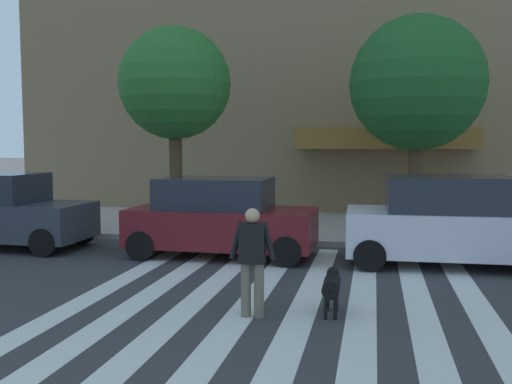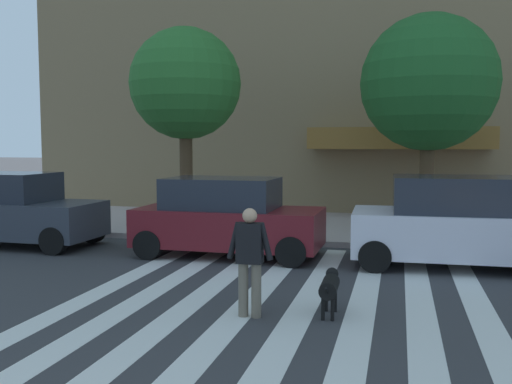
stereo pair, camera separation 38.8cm
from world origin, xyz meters
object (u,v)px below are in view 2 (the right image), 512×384
(street_tree_middle, at_px, (429,84))
(dog_on_leash, at_px, (330,286))
(street_tree_nearest, at_px, (185,85))
(parked_car_near_curb, at_px, (9,210))
(pedestrian_dog_walker, at_px, (250,256))
(parked_car_behind_first, at_px, (227,218))
(parked_car_third_in_line, at_px, (462,224))

(street_tree_middle, relative_size, dog_on_leash, 5.51)
(street_tree_nearest, height_order, dog_on_leash, street_tree_nearest)
(parked_car_near_curb, bearing_deg, street_tree_middle, 19.95)
(pedestrian_dog_walker, relative_size, dog_on_leash, 1.53)
(parked_car_behind_first, height_order, dog_on_leash, parked_car_behind_first)
(pedestrian_dog_walker, bearing_deg, parked_car_behind_first, 111.06)
(parked_car_near_curb, xyz_separation_m, pedestrian_dog_walker, (7.48, -4.39, 0.04))
(parked_car_behind_first, distance_m, street_tree_middle, 6.76)
(street_tree_middle, distance_m, dog_on_leash, 8.77)
(parked_car_third_in_line, distance_m, pedestrian_dog_walker, 5.56)
(street_tree_middle, height_order, pedestrian_dog_walker, street_tree_middle)
(street_tree_middle, bearing_deg, pedestrian_dog_walker, -109.33)
(pedestrian_dog_walker, height_order, dog_on_leash, pedestrian_dog_walker)
(parked_car_third_in_line, bearing_deg, pedestrian_dog_walker, -127.89)
(parked_car_near_curb, distance_m, parked_car_third_in_line, 10.89)
(street_tree_middle, xyz_separation_m, pedestrian_dog_walker, (-2.86, -8.14, -3.26))
(pedestrian_dog_walker, bearing_deg, dog_on_leash, 18.95)
(street_tree_middle, bearing_deg, parked_car_third_in_line, -81.55)
(parked_car_near_curb, xyz_separation_m, dog_on_leash, (8.63, -4.00, -0.44))
(parked_car_near_curb, relative_size, pedestrian_dog_walker, 2.84)
(parked_car_third_in_line, height_order, pedestrian_dog_walker, parked_car_third_in_line)
(parked_car_behind_first, xyz_separation_m, parked_car_third_in_line, (5.10, -0.00, 0.03))
(parked_car_near_curb, height_order, pedestrian_dog_walker, parked_car_near_curb)
(parked_car_near_curb, bearing_deg, parked_car_behind_first, -0.00)
(parked_car_near_curb, distance_m, dog_on_leash, 9.52)
(street_tree_nearest, relative_size, pedestrian_dog_walker, 3.44)
(pedestrian_dog_walker, distance_m, dog_on_leash, 1.31)
(pedestrian_dog_walker, bearing_deg, street_tree_nearest, 117.66)
(parked_car_third_in_line, xyz_separation_m, street_tree_nearest, (-7.11, 2.65, 3.28))
(parked_car_third_in_line, relative_size, dog_on_leash, 4.30)
(parked_car_third_in_line, distance_m, street_tree_nearest, 8.27)
(street_tree_middle, bearing_deg, parked_car_behind_first, -140.46)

